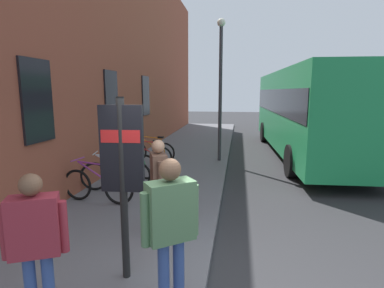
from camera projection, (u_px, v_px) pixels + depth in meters
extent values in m
plane|color=#2D2D30|center=(258.00, 176.00, 9.55)|extent=(60.00, 60.00, 0.00)
cube|color=slate|center=(183.00, 157.00, 11.90)|extent=(24.00, 3.50, 0.12)
cube|color=brown|center=(137.00, 52.00, 12.49)|extent=(22.00, 0.60, 8.31)
cube|color=black|center=(37.00, 101.00, 5.92)|extent=(0.90, 0.06, 1.60)
cube|color=black|center=(111.00, 97.00, 9.33)|extent=(0.90, 0.06, 1.60)
cube|color=black|center=(146.00, 96.00, 12.74)|extent=(0.90, 0.06, 1.60)
torus|color=black|center=(77.00, 185.00, 7.01)|extent=(0.15, 0.72, 0.72)
torus|color=black|center=(119.00, 189.00, 6.72)|extent=(0.15, 0.72, 0.72)
cylinder|color=#8C338C|center=(98.00, 175.00, 6.81)|extent=(0.17, 1.01, 0.58)
cylinder|color=#8C338C|center=(94.00, 164.00, 6.79)|extent=(0.15, 0.85, 0.09)
cylinder|color=#8C338C|center=(115.00, 178.00, 6.70)|extent=(0.06, 0.19, 0.51)
cube|color=black|center=(111.00, 164.00, 6.67)|extent=(0.13, 0.21, 0.06)
cylinder|color=#8C338C|center=(78.00, 159.00, 6.89)|extent=(0.48, 0.09, 0.02)
torus|color=black|center=(95.00, 176.00, 7.71)|extent=(0.21, 0.72, 0.72)
torus|color=black|center=(137.00, 176.00, 7.77)|extent=(0.21, 0.72, 0.72)
cylinder|color=silver|center=(116.00, 165.00, 7.69)|extent=(0.25, 1.00, 0.58)
cylinder|color=silver|center=(113.00, 156.00, 7.65)|extent=(0.22, 0.84, 0.09)
cylinder|color=silver|center=(134.00, 166.00, 7.73)|extent=(0.07, 0.19, 0.51)
cube|color=black|center=(130.00, 155.00, 7.67)|extent=(0.14, 0.22, 0.06)
cylinder|color=silver|center=(95.00, 153.00, 7.61)|extent=(0.47, 0.13, 0.02)
torus|color=black|center=(115.00, 164.00, 9.06)|extent=(0.22, 0.71, 0.72)
torus|color=black|center=(146.00, 167.00, 8.67)|extent=(0.22, 0.71, 0.72)
cylinder|color=#267F3F|center=(130.00, 156.00, 8.81)|extent=(0.27, 1.00, 0.58)
cylinder|color=#267F3F|center=(128.00, 147.00, 8.79)|extent=(0.23, 0.84, 0.09)
cylinder|color=#267F3F|center=(143.00, 158.00, 8.66)|extent=(0.08, 0.19, 0.51)
cube|color=black|center=(140.00, 148.00, 8.64)|extent=(0.14, 0.22, 0.06)
cylinder|color=#267F3F|center=(115.00, 144.00, 8.94)|extent=(0.47, 0.13, 0.02)
torus|color=black|center=(128.00, 158.00, 9.84)|extent=(0.21, 0.72, 0.72)
torus|color=black|center=(161.00, 157.00, 9.91)|extent=(0.21, 0.72, 0.72)
cylinder|color=#B21E1E|center=(145.00, 149.00, 9.83)|extent=(0.25, 1.00, 0.58)
cylinder|color=#B21E1E|center=(143.00, 142.00, 9.78)|extent=(0.22, 0.84, 0.09)
cylinder|color=#B21E1E|center=(159.00, 150.00, 9.86)|extent=(0.07, 0.19, 0.51)
cube|color=black|center=(156.00, 141.00, 9.81)|extent=(0.14, 0.22, 0.06)
cylinder|color=#B21E1E|center=(129.00, 139.00, 9.74)|extent=(0.47, 0.12, 0.02)
torus|color=black|center=(137.00, 151.00, 10.93)|extent=(0.15, 0.72, 0.72)
torus|color=black|center=(165.00, 153.00, 10.64)|extent=(0.15, 0.72, 0.72)
cylinder|color=orange|center=(151.00, 144.00, 10.73)|extent=(0.16, 1.01, 0.58)
cylinder|color=orange|center=(149.00, 137.00, 10.71)|extent=(0.14, 0.85, 0.09)
cylinder|color=orange|center=(163.00, 146.00, 10.62)|extent=(0.06, 0.19, 0.51)
cube|color=black|center=(161.00, 137.00, 10.59)|extent=(0.12, 0.21, 0.06)
cylinder|color=orange|center=(138.00, 135.00, 10.81)|extent=(0.48, 0.08, 0.02)
cylinder|color=black|center=(123.00, 191.00, 3.95)|extent=(0.10, 0.10, 2.40)
cube|color=black|center=(122.00, 149.00, 3.86)|extent=(0.12, 0.55, 1.10)
cube|color=red|center=(121.00, 136.00, 3.83)|extent=(0.13, 0.50, 0.16)
cube|color=#1E8C4C|center=(306.00, 110.00, 12.24)|extent=(10.60, 2.97, 3.00)
cube|color=black|center=(307.00, 101.00, 12.18)|extent=(10.39, 3.00, 0.90)
cylinder|color=black|center=(375.00, 163.00, 9.05)|extent=(1.01, 0.29, 1.00)
cylinder|color=black|center=(291.00, 161.00, 9.30)|extent=(1.01, 0.29, 1.00)
cylinder|color=black|center=(312.00, 133.00, 15.63)|extent=(1.01, 0.29, 1.00)
cylinder|color=black|center=(264.00, 132.00, 15.89)|extent=(1.01, 0.29, 1.00)
cylinder|color=#334C8C|center=(160.00, 214.00, 5.23)|extent=(0.12, 0.12, 0.82)
cylinder|color=#334C8C|center=(159.00, 210.00, 5.40)|extent=(0.12, 0.12, 0.82)
cube|color=brown|center=(159.00, 171.00, 5.19)|extent=(0.53, 0.40, 0.62)
sphere|color=tan|center=(158.00, 146.00, 5.12)|extent=(0.22, 0.22, 0.22)
cylinder|color=brown|center=(161.00, 178.00, 4.94)|extent=(0.10, 0.10, 0.55)
cylinder|color=brown|center=(157.00, 170.00, 5.46)|extent=(0.10, 0.10, 0.55)
cube|color=maroon|center=(34.00, 226.00, 3.09)|extent=(0.42, 0.54, 0.62)
sphere|color=brown|center=(30.00, 185.00, 3.02)|extent=(0.22, 0.22, 0.22)
cylinder|color=maroon|center=(63.00, 226.00, 3.17)|extent=(0.10, 0.10, 0.55)
cylinder|color=maroon|center=(4.00, 233.00, 3.03)|extent=(0.10, 0.10, 0.55)
cylinder|color=#334C8C|center=(164.00, 278.00, 3.38)|extent=(0.13, 0.13, 0.87)
cylinder|color=#334C8C|center=(179.00, 274.00, 3.46)|extent=(0.13, 0.13, 0.87)
cube|color=#4C724C|center=(171.00, 211.00, 3.29)|extent=(0.51, 0.56, 0.65)
sphere|color=brown|center=(170.00, 169.00, 3.21)|extent=(0.24, 0.24, 0.24)
cylinder|color=#4C724C|center=(145.00, 220.00, 3.17)|extent=(0.10, 0.10, 0.58)
cylinder|color=#4C724C|center=(194.00, 210.00, 3.43)|extent=(0.10, 0.10, 0.58)
cylinder|color=#333338|center=(220.00, 96.00, 10.75)|extent=(0.12, 0.12, 4.62)
sphere|color=silver|center=(221.00, 23.00, 10.34)|extent=(0.28, 0.28, 0.28)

